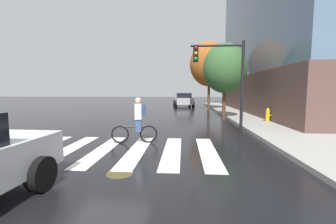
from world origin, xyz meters
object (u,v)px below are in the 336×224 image
object	(u,v)px
traffic_light_near	(224,71)
street_tree_near	(225,68)
sedan_mid	(183,99)
street_tree_mid	(209,64)
manhole_cover	(120,173)
fire_hydrant	(268,115)
cyclist	(138,121)

from	to	relation	value
traffic_light_near	street_tree_near	size ratio (longest dim) A/B	0.84
sedan_mid	street_tree_mid	distance (m)	6.74
manhole_cover	fire_hydrant	size ratio (longest dim) A/B	0.82
manhole_cover	fire_hydrant	distance (m)	10.36
sedan_mid	street_tree_near	size ratio (longest dim) A/B	0.98
fire_hydrant	sedan_mid	bearing A→B (deg)	109.72
sedan_mid	street_tree_near	distance (m)	12.57
cyclist	manhole_cover	bearing A→B (deg)	-86.16
sedan_mid	street_tree_near	world-z (taller)	street_tree_near
fire_hydrant	manhole_cover	bearing A→B (deg)	-128.16
fire_hydrant	street_tree_near	bearing A→B (deg)	142.42
manhole_cover	fire_hydrant	xyz separation A→B (m)	(6.39, 8.13, 0.53)
cyclist	street_tree_near	distance (m)	8.50
sedan_mid	traffic_light_near	xyz separation A→B (m)	(1.90, -16.32, 2.01)
street_tree_near	sedan_mid	bearing A→B (deg)	102.67
cyclist	fire_hydrant	size ratio (longest dim) A/B	2.18
manhole_cover	traffic_light_near	bearing A→B (deg)	58.63
cyclist	street_tree_mid	bearing A→B (deg)	73.17
traffic_light_near	fire_hydrant	size ratio (longest dim) A/B	5.38
sedan_mid	street_tree_mid	size ratio (longest dim) A/B	0.74
sedan_mid	cyclist	xyz separation A→B (m)	(-1.68, -18.84, -0.01)
fire_hydrant	street_tree_mid	world-z (taller)	street_tree_mid
street_tree_mid	street_tree_near	bearing A→B (deg)	-88.14
manhole_cover	street_tree_near	bearing A→B (deg)	67.01
manhole_cover	sedan_mid	distance (m)	21.92
sedan_mid	cyclist	size ratio (longest dim) A/B	2.90
manhole_cover	fire_hydrant	world-z (taller)	fire_hydrant
traffic_light_near	street_tree_mid	distance (m)	11.35
cyclist	street_tree_mid	distance (m)	14.80
manhole_cover	traffic_light_near	world-z (taller)	traffic_light_near
manhole_cover	sedan_mid	size ratio (longest dim) A/B	0.13
fire_hydrant	street_tree_near	world-z (taller)	street_tree_near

